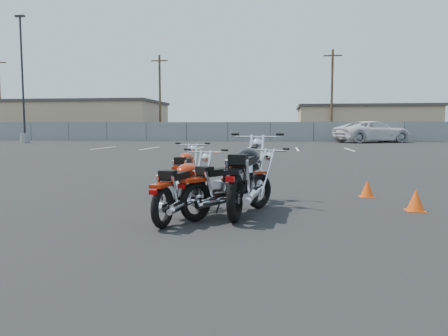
# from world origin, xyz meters

# --- Properties ---
(ground) EXTENTS (120.00, 120.00, 0.00)m
(ground) POSITION_xyz_m (0.00, 0.00, 0.00)
(ground) COLOR black
(ground) RESTS_ON ground
(motorcycle_front_red) EXTENTS (0.76, 1.96, 0.96)m
(motorcycle_front_red) POSITION_xyz_m (-0.77, 2.18, 0.44)
(motorcycle_front_red) COLOR black
(motorcycle_front_red) RESTS_ON ground
(motorcycle_second_black) EXTENTS (0.94, 2.42, 1.18)m
(motorcycle_second_black) POSITION_xyz_m (0.57, 0.45, 0.54)
(motorcycle_second_black) COLOR black
(motorcycle_second_black) RESTS_ON ground
(motorcycle_third_red) EXTENTS (0.78, 1.92, 0.94)m
(motorcycle_third_red) POSITION_xyz_m (-0.27, -0.19, 0.43)
(motorcycle_third_red) COLOR black
(motorcycle_third_red) RESTS_ON ground
(motorcycle_rear_red) EXTENTS (1.48, 1.80, 0.97)m
(motorcycle_rear_red) POSITION_xyz_m (0.35, 0.16, 0.44)
(motorcycle_rear_red) COLOR black
(motorcycle_rear_red) RESTS_ON ground
(training_cone_near) EXTENTS (0.27, 0.27, 0.32)m
(training_cone_near) POSITION_xyz_m (2.67, 2.12, 0.16)
(training_cone_near) COLOR #E7470C
(training_cone_near) RESTS_ON ground
(training_cone_far) EXTENTS (0.29, 0.29, 0.34)m
(training_cone_far) POSITION_xyz_m (3.15, 0.81, 0.17)
(training_cone_far) COLOR #E7470C
(training_cone_far) RESTS_ON ground
(light_pole_west) EXTENTS (0.80, 0.70, 10.31)m
(light_pole_west) POSITION_xyz_m (-20.00, 27.50, 2.69)
(light_pole_west) COLOR gray
(light_pole_west) RESTS_ON ground
(chainlink_fence) EXTENTS (80.06, 0.06, 1.80)m
(chainlink_fence) POSITION_xyz_m (-0.00, 35.00, 0.90)
(chainlink_fence) COLOR slate
(chainlink_fence) RESTS_ON ground
(tan_building_west) EXTENTS (18.40, 10.40, 4.30)m
(tan_building_west) POSITION_xyz_m (-22.00, 42.00, 2.16)
(tan_building_west) COLOR tan
(tan_building_west) RESTS_ON ground
(tan_building_east) EXTENTS (14.40, 9.40, 3.70)m
(tan_building_east) POSITION_xyz_m (10.00, 44.00, 1.86)
(tan_building_east) COLOR tan
(tan_building_east) RESTS_ON ground
(utility_pole_a) EXTENTS (1.80, 0.24, 9.00)m
(utility_pole_a) POSITION_xyz_m (-30.00, 39.00, 4.69)
(utility_pole_a) COLOR #412F1E
(utility_pole_a) RESTS_ON ground
(utility_pole_b) EXTENTS (1.80, 0.24, 9.00)m
(utility_pole_b) POSITION_xyz_m (-12.00, 40.00, 4.69)
(utility_pole_b) COLOR #412F1E
(utility_pole_b) RESTS_ON ground
(utility_pole_c) EXTENTS (1.80, 0.24, 9.00)m
(utility_pole_c) POSITION_xyz_m (6.00, 39.00, 4.69)
(utility_pole_c) COLOR #412F1E
(utility_pole_c) RESTS_ON ground
(parking_line_stripes) EXTENTS (15.12, 4.00, 0.01)m
(parking_line_stripes) POSITION_xyz_m (-2.50, 20.00, 0.00)
(parking_line_stripes) COLOR silver
(parking_line_stripes) RESTS_ON ground
(white_van) EXTENTS (6.00, 8.17, 2.89)m
(white_van) POSITION_xyz_m (8.78, 32.60, 1.44)
(white_van) COLOR silver
(white_van) RESTS_ON ground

